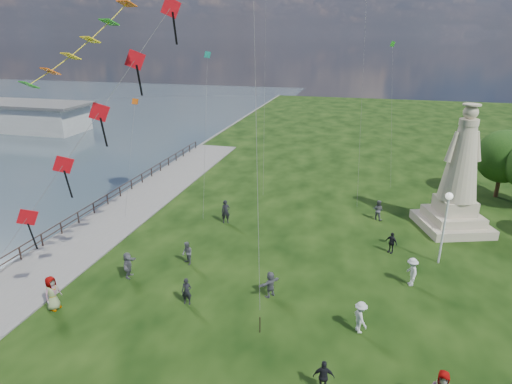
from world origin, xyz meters
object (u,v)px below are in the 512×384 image
(person_3, at_px, (324,376))
(person_7, at_px, (378,210))
(statue, at_px, (458,184))
(person_5, at_px, (128,265))
(person_8, at_px, (412,272))
(person_6, at_px, (226,212))
(person_10, at_px, (52,293))
(pier_pavilion, at_px, (1,115))
(person_2, at_px, (360,317))
(person_0, at_px, (187,291))
(person_11, at_px, (270,284))
(person_1, at_px, (187,253))
(person_9, at_px, (391,242))
(lamppost, at_px, (446,213))

(person_3, relative_size, person_7, 0.92)
(statue, xyz_separation_m, person_5, (-20.13, -12.47, -2.73))
(person_8, bearing_deg, person_7, 178.13)
(person_6, distance_m, person_10, 14.07)
(pier_pavilion, relative_size, statue, 3.19)
(person_5, bearing_deg, person_8, -87.13)
(pier_pavilion, bearing_deg, person_2, -33.36)
(person_0, distance_m, person_10, 7.09)
(person_5, distance_m, person_11, 8.77)
(person_10, bearing_deg, person_6, -14.73)
(pier_pavilion, xyz_separation_m, person_1, (46.37, -33.64, -1.07))
(statue, height_order, person_0, statue)
(person_5, relative_size, person_11, 1.07)
(statue, xyz_separation_m, person_8, (-3.63, -9.11, -2.68))
(person_5, xyz_separation_m, person_7, (14.68, 12.73, -0.01))
(person_2, distance_m, person_3, 4.45)
(person_3, relative_size, person_11, 0.97)
(person_2, relative_size, person_8, 0.97)
(person_1, bearing_deg, person_5, -99.24)
(statue, bearing_deg, person_6, 172.38)
(statue, bearing_deg, person_5, -167.10)
(person_2, xyz_separation_m, person_3, (-1.33, -4.25, -0.10))
(person_7, bearing_deg, person_8, 122.51)
(statue, distance_m, person_10, 27.81)
(person_0, relative_size, person_5, 0.94)
(person_0, distance_m, person_2, 9.20)
(person_8, bearing_deg, person_0, -79.99)
(person_9, relative_size, person_10, 0.76)
(person_1, distance_m, person_7, 15.76)
(person_7, distance_m, person_10, 23.70)
(pier_pavilion, relative_size, person_7, 18.43)
(person_2, relative_size, person_9, 1.14)
(person_8, height_order, person_10, person_10)
(pier_pavilion, bearing_deg, person_0, -38.08)
(statue, relative_size, person_1, 6.13)
(statue, xyz_separation_m, person_6, (-16.95, -3.38, -2.62))
(person_1, bearing_deg, person_0, -25.95)
(statue, xyz_separation_m, person_2, (-6.40, -14.20, -2.71))
(person_6, relative_size, person_7, 1.14)
(person_1, distance_m, person_8, 13.70)
(statue, relative_size, person_10, 4.83)
(person_9, bearing_deg, lamppost, 24.14)
(person_1, xyz_separation_m, person_6, (0.34, 6.76, 0.16))
(person_3, bearing_deg, person_11, -66.99)
(statue, distance_m, person_9, 7.51)
(lamppost, bearing_deg, person_0, -149.36)
(person_2, xyz_separation_m, person_11, (-4.96, 1.88, -0.07))
(person_3, bearing_deg, person_0, -36.19)
(pier_pavilion, relative_size, lamppost, 6.20)
(person_6, height_order, person_7, person_6)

